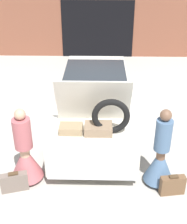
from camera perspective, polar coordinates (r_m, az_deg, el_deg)
ground_plane at (r=8.33m, az=0.24°, el=-1.10°), size 40.00×40.00×0.00m
garage_wall_back at (r=12.61m, az=0.75°, el=16.24°), size 12.00×0.14×2.80m
car at (r=8.04m, az=0.26°, el=2.48°), size 1.81×5.33×1.86m
person_left at (r=6.16m, az=-12.38°, el=-7.83°), size 0.64×0.64×1.57m
person_right at (r=6.06m, az=12.13°, el=-8.25°), size 0.58×0.58×1.61m
suitcase_beside_left_person at (r=6.18m, az=-14.26°, el=-12.31°), size 0.53×0.28×0.41m
suitcase_beside_right_person at (r=6.10m, az=14.23°, el=-12.84°), size 0.48×0.21×0.41m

